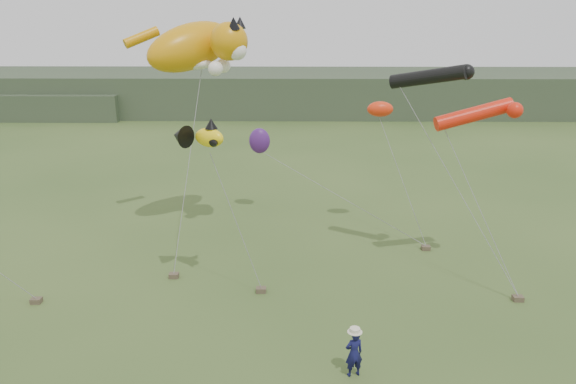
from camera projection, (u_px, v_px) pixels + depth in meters
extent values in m
plane|color=#385123|center=(323.00, 376.00, 16.22)|extent=(120.00, 120.00, 0.00)
cube|color=#2D3D28|center=(303.00, 92.00, 58.40)|extent=(90.00, 12.00, 4.00)
cube|color=#2D3D28|center=(4.00, 103.00, 56.12)|extent=(25.00, 8.00, 2.50)
imported|color=#111241|center=(354.00, 353.00, 16.01)|extent=(0.61, 0.50, 1.46)
cube|color=brown|center=(174.00, 275.00, 22.13)|extent=(0.37, 0.30, 0.19)
cube|color=brown|center=(261.00, 290.00, 20.99)|extent=(0.37, 0.30, 0.19)
cube|color=brown|center=(518.00, 298.00, 20.37)|extent=(0.37, 0.30, 0.19)
cube|color=brown|center=(36.00, 301.00, 20.21)|extent=(0.37, 0.30, 0.19)
cube|color=brown|center=(426.00, 248.00, 24.71)|extent=(0.37, 0.30, 0.19)
ellipsoid|color=orange|center=(191.00, 47.00, 24.19)|extent=(4.69, 4.47, 2.84)
sphere|color=orange|center=(229.00, 41.00, 23.25)|extent=(1.58, 1.58, 1.58)
cone|color=black|center=(234.00, 23.00, 22.60)|extent=(0.49, 0.60, 0.59)
cone|color=black|center=(240.00, 22.00, 23.43)|extent=(0.49, 0.57, 0.56)
sphere|color=white|center=(237.00, 51.00, 23.10)|extent=(0.79, 0.79, 0.79)
ellipsoid|color=white|center=(195.00, 64.00, 24.15)|extent=(1.55, 0.77, 0.48)
sphere|color=white|center=(215.00, 69.00, 23.08)|extent=(0.62, 0.62, 0.62)
sphere|color=white|center=(223.00, 66.00, 24.25)|extent=(0.62, 0.62, 0.62)
cylinder|color=orange|center=(142.00, 37.00, 24.77)|extent=(1.64, 1.20, 0.95)
ellipsoid|color=yellow|center=(209.00, 138.00, 19.38)|extent=(1.36, 1.18, 0.73)
cone|color=black|center=(180.00, 136.00, 19.65)|extent=(0.97, 1.02, 0.80)
cone|color=black|center=(211.00, 124.00, 19.23)|extent=(0.45, 0.45, 0.36)
cone|color=black|center=(215.00, 143.00, 18.98)|extent=(0.47, 0.50, 0.36)
cone|color=black|center=(219.00, 137.00, 19.83)|extent=(0.47, 0.50, 0.36)
cylinder|color=black|center=(428.00, 77.00, 20.98)|extent=(2.75, 2.04, 1.08)
sphere|color=black|center=(467.00, 72.00, 20.45)|extent=(0.58, 0.58, 0.58)
cylinder|color=red|center=(474.00, 114.00, 20.95)|extent=(3.03, 0.92, 1.22)
sphere|color=red|center=(515.00, 110.00, 20.41)|extent=(0.59, 0.59, 0.59)
ellipsoid|color=red|center=(380.00, 109.00, 25.28)|extent=(1.18, 0.69, 0.69)
ellipsoid|color=#491C6D|center=(260.00, 141.00, 28.18)|extent=(1.05, 0.70, 1.29)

